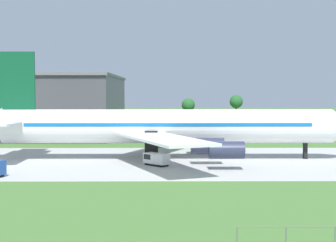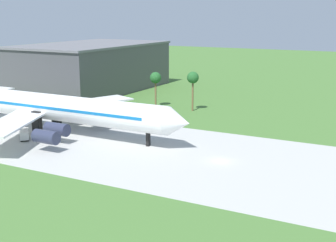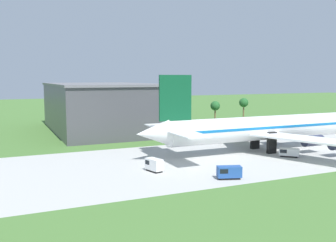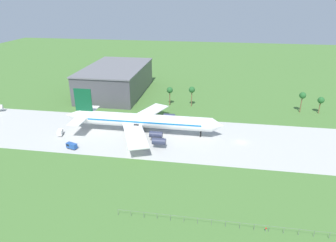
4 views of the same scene
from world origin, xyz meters
The scene contains 3 objects.
jet_airliner centered at (-46.46, 2.74, 6.31)m, with size 76.66×54.57×20.66m.
baggage_tug centered at (-47.39, -6.19, 1.18)m, with size 4.88×4.85×2.17m.
terminal_building centered at (-78.30, 61.42, 8.94)m, with size 36.72×61.20×17.86m.
Camera 1 is at (-45.94, -96.10, 13.10)m, focal length 55.00 mm.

